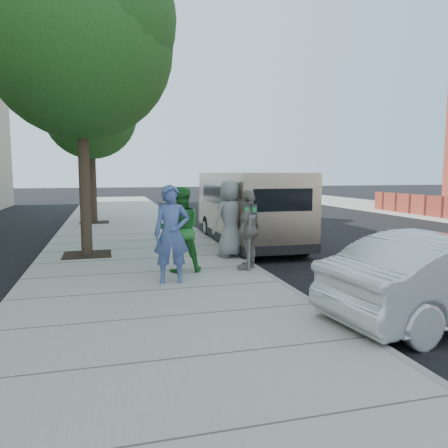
{
  "coord_description": "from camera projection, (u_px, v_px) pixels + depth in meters",
  "views": [
    {
      "loc": [
        -1.79,
        -9.23,
        2.26
      ],
      "look_at": [
        0.77,
        0.23,
        1.1
      ],
      "focal_mm": 35.0,
      "sensor_mm": 36.0,
      "label": 1
    }
  ],
  "objects": [
    {
      "name": "curb_face",
      "position": [
        255.0,
        269.0,
        9.94
      ],
      "size": [
        0.12,
        60.0,
        0.16
      ],
      "primitive_type": "cube",
      "color": "gray",
      "rests_on": "ground"
    },
    {
      "name": "tree_far",
      "position": [
        92.0,
        109.0,
        18.01
      ],
      "size": [
        3.92,
        3.8,
        6.49
      ],
      "color": "black",
      "rests_on": "sidewalk"
    },
    {
      "name": "van",
      "position": [
        248.0,
        207.0,
        13.51
      ],
      "size": [
        2.14,
        6.12,
        2.25
      ],
      "rotation": [
        0.0,
        0.0,
        -0.02
      ],
      "color": "tan",
      "rests_on": "ground"
    },
    {
      "name": "person_officer",
      "position": [
        172.0,
        234.0,
        8.34
      ],
      "size": [
        0.73,
        0.51,
        1.88
      ],
      "primitive_type": "imported",
      "rotation": [
        0.0,
        0.0,
        -0.1
      ],
      "color": "#495D9B",
      "rests_on": "sidewalk"
    },
    {
      "name": "parking_meter",
      "position": [
        250.0,
        223.0,
        9.3
      ],
      "size": [
        0.3,
        0.1,
        1.44
      ],
      "rotation": [
        0.0,
        0.0,
        -0.01
      ],
      "color": "gray",
      "rests_on": "sidewalk"
    },
    {
      "name": "person_green_shirt",
      "position": [
        181.0,
        230.0,
        9.24
      ],
      "size": [
        0.89,
        0.69,
        1.81
      ],
      "primitive_type": "imported",
      "rotation": [
        0.0,
        0.0,
        3.15
      ],
      "color": "#298030",
      "rests_on": "sidewalk"
    },
    {
      "name": "person_gray_shirt",
      "position": [
        230.0,
        219.0,
        10.9
      ],
      "size": [
        1.09,
        0.9,
        1.92
      ],
      "primitive_type": "imported",
      "rotation": [
        0.0,
        0.0,
        3.5
      ],
      "color": "gray",
      "rests_on": "sidewalk"
    },
    {
      "name": "person_striped_polo",
      "position": [
        249.0,
        229.0,
        9.51
      ],
      "size": [
        0.97,
        1.07,
        1.75
      ],
      "primitive_type": "imported",
      "rotation": [
        0.0,
        0.0,
        4.04
      ],
      "color": "gray",
      "rests_on": "sidewalk"
    },
    {
      "name": "ground",
      "position": [
        193.0,
        276.0,
        9.58
      ],
      "size": [
        120.0,
        120.0,
        0.0
      ],
      "primitive_type": "plane",
      "color": "black",
      "rests_on": "ground"
    },
    {
      "name": "sidewalk",
      "position": [
        147.0,
        275.0,
        9.31
      ],
      "size": [
        5.0,
        60.0,
        0.15
      ],
      "primitive_type": "cube",
      "color": "gray",
      "rests_on": "ground"
    },
    {
      "name": "tree_near",
      "position": [
        81.0,
        37.0,
        10.65
      ],
      "size": [
        4.62,
        4.6,
        7.53
      ],
      "color": "black",
      "rests_on": "sidewalk"
    }
  ]
}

